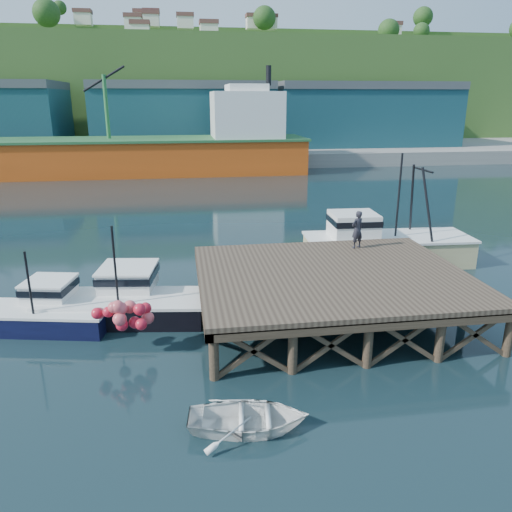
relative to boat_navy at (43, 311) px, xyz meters
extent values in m
plane|color=black|center=(7.28, -0.78, -0.75)|extent=(300.00, 300.00, 0.00)
cube|color=brown|center=(12.78, -0.78, 1.25)|extent=(12.00, 10.00, 0.25)
cube|color=#473828|center=(12.78, -5.63, 1.00)|extent=(12.00, 0.30, 0.35)
cylinder|color=#473828|center=(7.08, -5.48, 0.05)|extent=(0.36, 0.36, 2.60)
cylinder|color=#473828|center=(18.48, -5.48, 0.05)|extent=(0.36, 0.36, 2.60)
cylinder|color=#473828|center=(7.08, 3.92, 0.05)|extent=(0.36, 0.36, 2.60)
cylinder|color=#473828|center=(18.48, 3.92, 0.05)|extent=(0.36, 0.36, 2.60)
cube|color=gray|center=(7.28, 69.22, 0.25)|extent=(160.00, 40.00, 2.00)
cube|color=#17414D|center=(7.28, 64.22, 5.75)|extent=(28.00, 16.00, 9.00)
cube|color=#17414D|center=(37.28, 64.22, 5.75)|extent=(30.00, 16.00, 9.00)
cube|color=#D44E13|center=(-4.72, 47.22, 1.45)|extent=(55.00, 9.50, 4.40)
cube|color=#26592D|center=(-4.72, 47.22, 3.75)|extent=(55.50, 10.00, 0.30)
cube|color=silver|center=(15.28, 47.22, 6.75)|extent=(9.00, 9.00, 6.00)
cube|color=silver|center=(15.28, 47.22, 10.05)|extent=(5.00, 7.00, 1.20)
cylinder|color=black|center=(18.28, 47.22, 11.75)|extent=(0.70, 0.70, 2.50)
cube|color=#2D511E|center=(7.28, 99.22, 10.25)|extent=(220.00, 50.00, 22.00)
cube|color=black|center=(-0.05, -0.27, -0.30)|extent=(6.14, 3.24, 0.90)
cube|color=silver|center=(-0.05, -0.27, 0.18)|extent=(6.26, 3.31, 0.12)
cube|color=silver|center=(0.16, 0.76, 0.61)|extent=(2.24, 2.24, 0.90)
cube|color=black|center=(0.16, 0.76, 0.81)|extent=(2.37, 2.37, 0.30)
cylinder|color=black|center=(-0.17, -0.84, 1.56)|extent=(0.10, 0.10, 2.81)
cube|color=black|center=(3.38, 0.20, -0.25)|extent=(7.55, 3.64, 1.00)
cube|color=silver|center=(3.38, 0.20, 0.28)|extent=(7.70, 3.71, 0.13)
cube|color=silver|center=(3.55, 1.49, 0.76)|extent=(2.71, 2.71, 1.00)
cube|color=black|center=(3.55, 1.49, 0.98)|extent=(2.87, 2.87, 0.33)
cylinder|color=black|center=(3.28, -0.52, 2.04)|extent=(0.10, 0.10, 3.57)
sphere|color=#D95058|center=(3.12, -2.92, 0.48)|extent=(0.47, 0.47, 0.47)
sphere|color=#D95058|center=(4.12, -2.70, 0.70)|extent=(0.47, 0.47, 0.47)
sphere|color=red|center=(3.68, -3.26, 0.92)|extent=(0.47, 0.47, 0.47)
cube|color=#C5B87F|center=(18.43, 6.18, 0.05)|extent=(9.86, 3.79, 1.59)
cube|color=silver|center=(18.43, 6.18, 0.89)|extent=(10.04, 3.98, 0.13)
cube|color=silver|center=(16.22, 6.18, 1.64)|extent=(2.76, 2.59, 1.59)
cube|color=black|center=(16.22, 6.18, 1.99)|extent=(2.85, 2.68, 0.35)
cylinder|color=black|center=(18.87, 6.18, 3.23)|extent=(0.12, 0.12, 5.30)
imported|color=white|center=(7.90, -8.47, -0.37)|extent=(3.96, 3.05, 0.76)
imported|color=black|center=(15.17, 2.77, 2.36)|extent=(0.85, 0.72, 1.97)
camera|label=1|loc=(6.18, -21.25, 8.85)|focal=35.00mm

